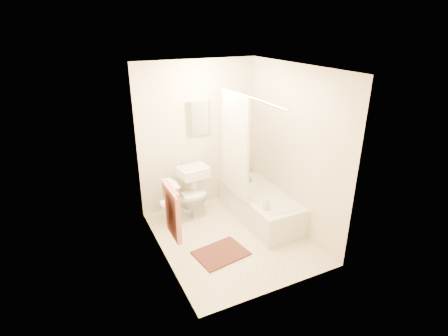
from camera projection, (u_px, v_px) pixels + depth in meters
name	position (u px, v px, depth m)	size (l,w,h in m)	color
floor	(231.00, 237.00, 5.10)	(2.40, 2.40, 0.00)	beige
ceiling	(233.00, 67.00, 4.17)	(2.40, 2.40, 0.00)	white
wall_back	(198.00, 136.00, 5.63)	(2.00, 0.02, 2.40)	beige
wall_left	(159.00, 174.00, 4.23)	(0.02, 2.40, 2.40)	beige
wall_right	(294.00, 150.00, 5.03)	(0.02, 2.40, 2.40)	beige
mirror	(198.00, 118.00, 5.50)	(0.40, 0.03, 0.55)	white
curtain_rod	(250.00, 97.00, 4.53)	(0.03, 0.03, 1.70)	silver
shower_curtain	(235.00, 145.00, 5.16)	(0.04, 0.80, 1.55)	silver
towel_bar	(169.00, 189.00, 4.08)	(0.02, 0.02, 0.60)	silver
towel	(173.00, 212.00, 4.21)	(0.06, 0.45, 0.66)	#CC7266
toilet_paper	(164.00, 205.00, 4.55)	(0.12, 0.12, 0.11)	white
toilet	(187.00, 199.00, 5.48)	(0.39, 0.69, 0.68)	white
sink	(193.00, 187.00, 5.63)	(0.44, 0.35, 0.87)	white
bathtub	(260.00, 205.00, 5.53)	(0.68, 1.56, 0.44)	silver
bath_mat	(221.00, 253.00, 4.72)	(0.67, 0.50, 0.02)	#4F241D
soap_bottle	(266.00, 204.00, 4.92)	(0.09, 0.09, 0.19)	white
scrub_brush	(250.00, 179.00, 5.87)	(0.06, 0.19, 0.04)	green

